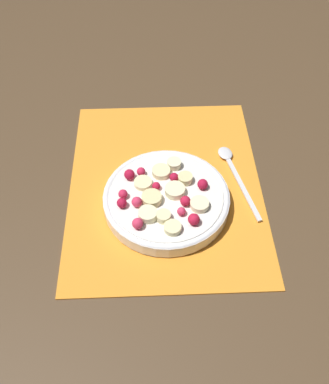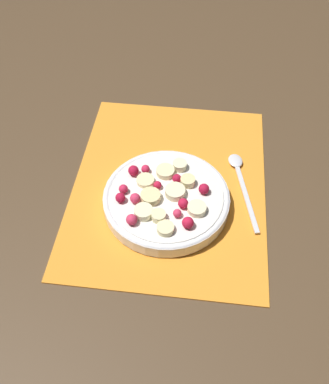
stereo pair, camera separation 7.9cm
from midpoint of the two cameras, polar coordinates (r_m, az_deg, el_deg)
ground_plane at (r=0.85m, az=3.28°, el=0.69°), size 3.00×3.00×0.00m
placemat at (r=0.85m, az=3.29°, el=0.82°), size 0.48×0.38×0.01m
fruit_bowl at (r=0.80m, az=2.79°, el=-1.00°), size 0.24×0.24×0.05m
spoon at (r=0.88m, az=12.55°, el=2.06°), size 0.20×0.06×0.01m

